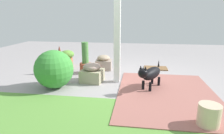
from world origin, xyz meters
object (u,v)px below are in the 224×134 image
(porch_pillar, at_px, (117,33))
(stone_planter_nearest, at_px, (104,63))
(terracotta_pot_broad, at_px, (67,57))
(stone_planter_mid, at_px, (92,73))
(round_shrub, at_px, (54,69))
(dog, at_px, (151,74))
(terracotta_pot_spiky, at_px, (60,60))
(ceramic_urn, at_px, (209,116))
(doormat, at_px, (156,68))
(terracotta_pot_tall, at_px, (85,62))

(porch_pillar, distance_m, stone_planter_nearest, 1.37)
(stone_planter_nearest, xyz_separation_m, terracotta_pot_broad, (1.07, -0.15, 0.08))
(stone_planter_mid, bearing_deg, terracotta_pot_broad, -48.85)
(round_shrub, distance_m, dog, 1.92)
(dog, bearing_deg, terracotta_pot_spiky, -19.26)
(stone_planter_nearest, bearing_deg, ceramic_urn, 126.65)
(porch_pillar, xyz_separation_m, doormat, (-0.94, -1.20, -1.06))
(terracotta_pot_spiky, xyz_separation_m, ceramic_urn, (-2.88, 2.01, -0.18))
(stone_planter_nearest, height_order, terracotta_pot_tall, terracotta_pot_tall)
(terracotta_pot_spiky, bearing_deg, terracotta_pot_tall, -169.08)
(terracotta_pot_spiky, bearing_deg, doormat, -162.18)
(terracotta_pot_tall, xyz_separation_m, dog, (-1.57, 0.88, 0.04))
(stone_planter_mid, bearing_deg, ceramic_urn, 142.10)
(terracotta_pot_broad, height_order, dog, dog)
(terracotta_pot_tall, height_order, terracotta_pot_broad, terracotta_pot_tall)
(porch_pillar, bearing_deg, terracotta_pot_tall, -32.20)
(porch_pillar, distance_m, stone_planter_mid, 1.03)
(terracotta_pot_spiky, height_order, ceramic_urn, terracotta_pot_spiky)
(round_shrub, relative_size, doormat, 1.24)
(round_shrub, distance_m, terracotta_pot_tall, 1.13)
(stone_planter_mid, height_order, terracotta_pot_spiky, terracotta_pot_spiky)
(porch_pillar, xyz_separation_m, terracotta_pot_broad, (1.54, -1.07, -0.81))
(stone_planter_nearest, height_order, terracotta_pot_spiky, terracotta_pot_spiky)
(stone_planter_mid, relative_size, dog, 0.67)
(round_shrub, height_order, dog, round_shrub)
(dog, relative_size, ceramic_urn, 2.40)
(ceramic_urn, bearing_deg, terracotta_pot_spiky, -34.89)
(terracotta_pot_spiky, distance_m, dog, 2.31)
(ceramic_urn, distance_m, doormat, 2.83)
(stone_planter_mid, xyz_separation_m, terracotta_pot_tall, (0.32, -0.62, 0.08))
(round_shrub, bearing_deg, doormat, -141.08)
(stone_planter_nearest, relative_size, terracotta_pot_broad, 0.93)
(terracotta_pot_tall, xyz_separation_m, ceramic_urn, (-2.26, 2.13, -0.12))
(dog, bearing_deg, terracotta_pot_tall, -29.37)
(stone_planter_mid, distance_m, dog, 1.28)
(porch_pillar, distance_m, dog, 1.09)
(stone_planter_mid, distance_m, terracotta_pot_tall, 0.70)
(ceramic_urn, bearing_deg, doormat, -80.68)
(stone_planter_mid, relative_size, terracotta_pot_spiky, 0.71)
(terracotta_pot_broad, bearing_deg, dog, 147.87)
(terracotta_pot_spiky, relative_size, doormat, 1.14)
(porch_pillar, height_order, doormat, porch_pillar)
(terracotta_pot_spiky, relative_size, terracotta_pot_broad, 1.48)
(porch_pillar, xyz_separation_m, round_shrub, (1.20, 0.53, -0.69))
(doormat, bearing_deg, stone_planter_nearest, 11.15)
(stone_planter_nearest, relative_size, stone_planter_mid, 0.88)
(stone_planter_mid, xyz_separation_m, ceramic_urn, (-1.94, 1.51, -0.04))
(terracotta_pot_spiky, distance_m, ceramic_urn, 3.51)
(porch_pillar, xyz_separation_m, stone_planter_mid, (0.54, 0.07, -0.88))
(terracotta_pot_broad, distance_m, doormat, 2.50)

